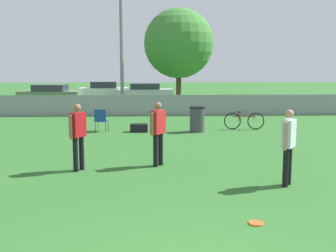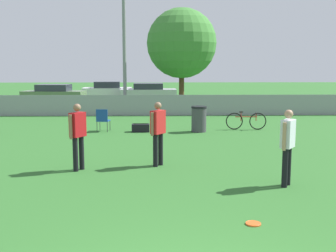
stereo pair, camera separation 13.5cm
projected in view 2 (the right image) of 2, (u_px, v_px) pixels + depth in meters
The scene contains 14 objects.
fence_backline at pixel (164, 105), 22.34m from camera, with size 22.53×0.07×1.21m.
light_pole at pixel (124, 27), 23.36m from camera, with size 0.90×0.36×8.03m.
tree_near_pole at pixel (182, 43), 25.53m from camera, with size 4.24×4.24×6.10m.
player_thrower_red at pixel (158, 129), 11.15m from camera, with size 0.42×0.47×1.72m.
player_receiver_white at pixel (288, 142), 9.28m from camera, with size 0.41×0.48×1.72m.
player_defender_red at pixel (78, 132), 10.68m from camera, with size 0.40×0.49×1.72m.
frisbee_disc at pixel (253, 224), 7.15m from camera, with size 0.26×0.26×0.03m.
folding_chair_sideline at pixel (103, 119), 17.01m from camera, with size 0.54×0.54×0.92m.
bicycle_sideline at pixel (246, 121), 17.53m from camera, with size 1.69×0.44×0.76m.
trash_bin at pixel (199, 119), 16.94m from camera, with size 0.63×0.63×1.04m.
gear_bag_sideline at pixel (141, 128), 16.98m from camera, with size 0.70×0.39×0.34m.
parked_car_olive at pixel (54, 93), 29.96m from camera, with size 4.48×2.09×1.30m.
parked_car_white at pixel (107, 90), 33.86m from camera, with size 4.01×2.05×1.34m.
parked_car_silver at pixel (148, 91), 32.47m from camera, with size 4.29×1.83×1.27m.
Camera 2 is at (-0.41, -4.26, 2.69)m, focal length 45.00 mm.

